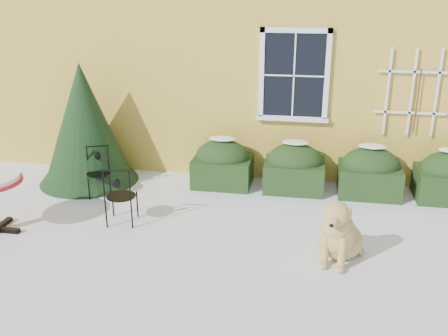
% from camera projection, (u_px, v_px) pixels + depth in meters
% --- Properties ---
extents(ground, '(80.00, 80.00, 0.00)m').
position_uv_depth(ground, '(211.00, 255.00, 6.81)').
color(ground, white).
rests_on(ground, ground).
extents(hedge_row, '(4.95, 0.80, 0.91)m').
position_uv_depth(hedge_row, '(332.00, 170.00, 8.76)').
color(hedge_row, black).
rests_on(hedge_row, ground).
extents(evergreen_shrub, '(1.82, 1.82, 2.20)m').
position_uv_depth(evergreen_shrub, '(86.00, 135.00, 9.10)').
color(evergreen_shrub, black).
rests_on(evergreen_shrub, ground).
extents(patio_chair_near, '(0.47, 0.46, 0.94)m').
position_uv_depth(patio_chair_near, '(120.00, 195.00, 7.55)').
color(patio_chair_near, black).
rests_on(patio_chair_near, ground).
extents(patio_chair_far, '(0.49, 0.49, 0.85)m').
position_uv_depth(patio_chair_far, '(99.00, 171.00, 8.64)').
color(patio_chair_far, black).
rests_on(patio_chair_far, ground).
extents(dog, '(0.76, 1.01, 0.95)m').
position_uv_depth(dog, '(339.00, 234.00, 6.55)').
color(dog, '#DAB062').
rests_on(dog, ground).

